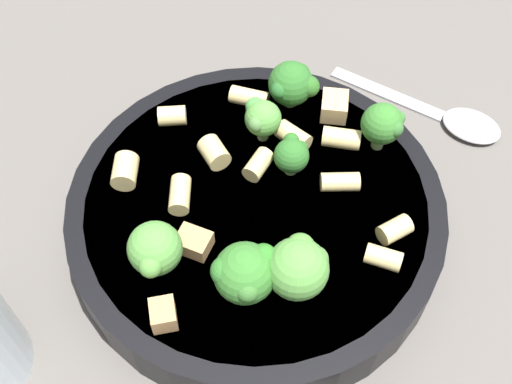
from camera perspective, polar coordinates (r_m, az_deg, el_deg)
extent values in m
plane|color=#5B5651|center=(0.48, 0.00, -3.44)|extent=(2.00, 2.00, 0.00)
cylinder|color=black|center=(0.46, 0.00, -2.14)|extent=(0.27, 0.27, 0.04)
cylinder|color=beige|center=(0.45, 0.00, -0.96)|extent=(0.24, 0.24, 0.01)
torus|color=black|center=(0.45, 0.00, -0.89)|extent=(0.26, 0.26, 0.00)
cylinder|color=#93B766|center=(0.50, 3.03, 8.28)|extent=(0.01, 0.01, 0.01)
sphere|color=#2D6B28|center=(0.49, 3.11, 9.59)|extent=(0.03, 0.03, 0.03)
sphere|color=#2B6723|center=(0.50, 4.01, 10.58)|extent=(0.01, 0.01, 0.01)
sphere|color=#286329|center=(0.48, 2.13, 9.06)|extent=(0.01, 0.01, 0.01)
sphere|color=#2D6524|center=(0.49, 4.72, 9.34)|extent=(0.02, 0.02, 0.02)
cylinder|color=#9EC175|center=(0.41, -0.97, -8.41)|extent=(0.01, 0.01, 0.01)
sphere|color=#387A2D|center=(0.39, -1.01, -7.23)|extent=(0.04, 0.04, 0.04)
sphere|color=#3A712F|center=(0.38, -0.77, -8.70)|extent=(0.01, 0.01, 0.01)
sphere|color=#31752B|center=(0.39, -2.70, -7.04)|extent=(0.02, 0.02, 0.02)
sphere|color=#307A27|center=(0.39, 0.67, -5.83)|extent=(0.02, 0.02, 0.02)
cylinder|color=#9EC175|center=(0.41, 3.55, -8.13)|extent=(0.01, 0.01, 0.01)
sphere|color=#569942|center=(0.39, 3.69, -6.84)|extent=(0.04, 0.04, 0.04)
sphere|color=#578B42|center=(0.39, 5.29, -5.98)|extent=(0.02, 0.02, 0.02)
sphere|color=#53943B|center=(0.39, 3.95, -4.99)|extent=(0.02, 0.02, 0.02)
cylinder|color=#84AD60|center=(0.46, 3.10, 2.25)|extent=(0.01, 0.01, 0.01)
sphere|color=#2D6B28|center=(0.45, 3.17, 3.23)|extent=(0.03, 0.03, 0.03)
sphere|color=#2B6A26|center=(0.45, 3.16, 4.59)|extent=(0.01, 0.01, 0.01)
sphere|color=#2B6E25|center=(0.45, 3.97, 3.93)|extent=(0.01, 0.01, 0.01)
sphere|color=#295D25|center=(0.45, 4.00, 3.56)|extent=(0.01, 0.01, 0.01)
cylinder|color=#93B766|center=(0.42, -8.68, -6.13)|extent=(0.01, 0.01, 0.01)
sphere|color=#569942|center=(0.40, -8.97, -4.98)|extent=(0.03, 0.03, 0.03)
sphere|color=#55913E|center=(0.39, -9.35, -6.53)|extent=(0.01, 0.01, 0.01)
sphere|color=#4A8840|center=(0.40, -7.75, -4.22)|extent=(0.01, 0.01, 0.01)
cylinder|color=#84AD60|center=(0.48, 10.81, 4.62)|extent=(0.01, 0.01, 0.01)
sphere|color=#387A2D|center=(0.47, 11.13, 5.97)|extent=(0.03, 0.03, 0.03)
sphere|color=#356D30|center=(0.46, 12.18, 5.56)|extent=(0.01, 0.01, 0.01)
sphere|color=#37722E|center=(0.47, 12.49, 6.42)|extent=(0.01, 0.01, 0.01)
cylinder|color=#9EC175|center=(0.48, 0.62, 5.36)|extent=(0.01, 0.01, 0.01)
sphere|color=#569942|center=(0.47, 0.64, 6.55)|extent=(0.03, 0.03, 0.03)
sphere|color=#528343|center=(0.46, 0.05, 6.11)|extent=(0.01, 0.01, 0.01)
sphere|color=#4B9B44|center=(0.47, -0.06, 7.58)|extent=(0.01, 0.01, 0.01)
cylinder|color=#E0C67F|center=(0.44, -6.78, -0.23)|extent=(0.02, 0.03, 0.01)
cylinder|color=#E0C67F|center=(0.43, 12.22, -3.29)|extent=(0.02, 0.02, 0.01)
cylinder|color=#E0C67F|center=(0.47, 3.33, 4.96)|extent=(0.03, 0.03, 0.01)
cylinder|color=#E0C67F|center=(0.46, -11.56, 1.85)|extent=(0.02, 0.03, 0.02)
cylinder|color=#E0C67F|center=(0.47, 7.59, 4.75)|extent=(0.03, 0.02, 0.02)
cylinder|color=#E0C67F|center=(0.49, -7.46, 6.73)|extent=(0.02, 0.02, 0.01)
cylinder|color=#E0C67F|center=(0.46, 0.20, 2.45)|extent=(0.03, 0.03, 0.01)
cylinder|color=#E0C67F|center=(0.50, -0.62, 8.40)|extent=(0.03, 0.03, 0.01)
cylinder|color=#E0C67F|center=(0.45, 7.62, 0.48)|extent=(0.03, 0.02, 0.01)
cylinder|color=#E0C67F|center=(0.42, 11.25, -5.74)|extent=(0.03, 0.02, 0.01)
cylinder|color=#E0C67F|center=(0.46, -3.74, 3.52)|extent=(0.02, 0.03, 0.02)
cube|color=tan|center=(0.50, 6.98, 7.58)|extent=(0.03, 0.03, 0.02)
cube|color=tan|center=(0.42, -5.56, -4.47)|extent=(0.03, 0.03, 0.01)
cube|color=tan|center=(0.40, -8.24, -10.72)|extent=(0.02, 0.02, 0.01)
cube|color=silver|center=(0.58, 11.57, 8.63)|extent=(0.08, 0.08, 0.01)
ellipsoid|color=silver|center=(0.56, 18.61, 5.60)|extent=(0.06, 0.06, 0.01)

